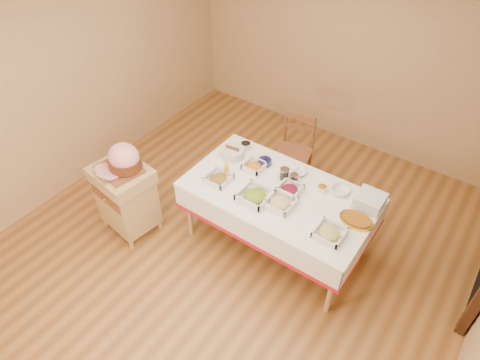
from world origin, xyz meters
name	(u,v)px	position (x,y,z in m)	size (l,w,h in m)	color
room_shell	(236,151)	(0.00, 0.00, 1.30)	(5.00, 5.00, 5.00)	#97622E
dining_table	(279,203)	(0.30, 0.30, 0.60)	(1.82, 1.02, 0.76)	tan
butcher_cart	(126,196)	(-1.13, -0.41, 0.46)	(0.64, 0.55, 0.82)	tan
dining_chair	(295,150)	(-0.08, 1.30, 0.46)	(0.47, 0.46, 0.89)	brown
ham_on_board	(123,160)	(-1.08, -0.38, 0.95)	(0.46, 0.44, 0.30)	brown
serving_dish_a	(218,179)	(-0.27, 0.07, 0.79)	(0.23, 0.23, 0.10)	silver
serving_dish_b	(255,196)	(0.16, 0.08, 0.80)	(0.29, 0.29, 0.12)	silver
serving_dish_c	(280,202)	(0.40, 0.14, 0.79)	(0.26, 0.26, 0.10)	silver
serving_dish_d	(330,233)	(0.94, 0.07, 0.79)	(0.25, 0.25, 0.09)	silver
serving_dish_e	(254,166)	(-0.09, 0.44, 0.79)	(0.21, 0.20, 0.10)	silver
serving_dish_f	(290,189)	(0.38, 0.35, 0.79)	(0.22, 0.21, 0.10)	silver
small_bowl_left	(246,145)	(-0.36, 0.68, 0.79)	(0.13, 0.13, 0.06)	silver
small_bowl_mid	(265,162)	(-0.04, 0.56, 0.79)	(0.14, 0.14, 0.06)	navy
small_bowl_right	(322,188)	(0.63, 0.55, 0.79)	(0.10, 0.10, 0.05)	silver
bowl_white_imported	(300,172)	(0.33, 0.64, 0.78)	(0.13, 0.13, 0.03)	silver
bowl_small_imported	(341,191)	(0.79, 0.62, 0.79)	(0.17, 0.17, 0.05)	silver
preserve_jar_left	(284,174)	(0.24, 0.48, 0.82)	(0.10, 0.10, 0.12)	silver
preserve_jar_right	(294,179)	(0.35, 0.48, 0.81)	(0.09, 0.09, 0.11)	silver
mustard_bottle	(227,170)	(-0.25, 0.19, 0.83)	(0.05, 0.05, 0.16)	gold
bread_basket	(233,153)	(-0.39, 0.48, 0.81)	(0.25, 0.25, 0.11)	silver
plate_stack	(370,201)	(1.07, 0.61, 0.82)	(0.25, 0.25, 0.12)	silver
brass_platter	(356,220)	(1.06, 0.36, 0.78)	(0.31, 0.22, 0.04)	gold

